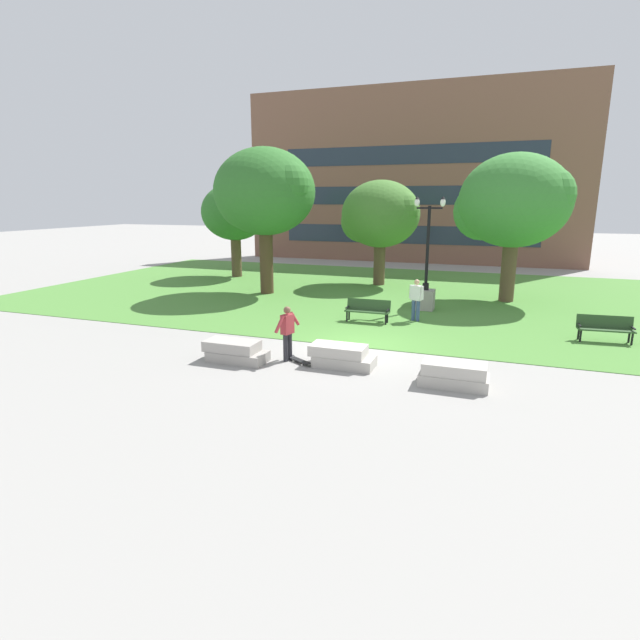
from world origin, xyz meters
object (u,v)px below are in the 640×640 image
person_skateboarder (287,330)px  lamp_post_right (426,287)px  park_bench_near_left (605,327)px  concrete_block_left (342,356)px  concrete_block_right (454,375)px  skateboard (300,361)px  person_bystander_near_lawn (416,298)px  park_bench_near_right (368,309)px  concrete_block_center (235,351)px

person_skateboarder → lamp_post_right: lamp_post_right is taller
park_bench_near_left → lamp_post_right: lamp_post_right is taller
concrete_block_left → concrete_block_right: (3.31, -0.54, 0.00)m
concrete_block_right → skateboard: (-4.56, 0.35, -0.22)m
concrete_block_right → lamp_post_right: bearing=102.9°
skateboard → lamp_post_right: size_ratio=0.20×
skateboard → person_skateboarder: bearing=165.2°
concrete_block_left → person_bystander_near_lawn: 6.59m
person_skateboarder → park_bench_near_left: person_skateboarder is taller
concrete_block_left → park_bench_near_right: bearing=96.7°
concrete_block_left → person_skateboarder: size_ratio=1.13×
concrete_block_left → skateboard: 1.28m
lamp_post_right → concrete_block_left: bearing=-97.6°
concrete_block_left → concrete_block_right: 3.35m
skateboard → park_bench_near_left: (9.10, 5.80, 0.45)m
park_bench_near_left → person_bystander_near_lawn: 6.78m
concrete_block_center → person_skateboarder: person_skateboarder is taller
concrete_block_right → park_bench_near_right: 7.36m
skateboard → lamp_post_right: (2.43, 8.98, 0.95)m
concrete_block_right → skateboard: 4.58m
concrete_block_center → concrete_block_right: bearing=1.1°
person_skateboarder → park_bench_near_right: person_skateboarder is taller
skateboard → lamp_post_right: lamp_post_right is taller
concrete_block_center → skateboard: concrete_block_center is taller
concrete_block_center → person_skateboarder: (1.50, 0.60, 0.66)m
concrete_block_right → skateboard: bearing=175.6°
concrete_block_center → park_bench_near_right: 6.81m
concrete_block_center → skateboard: bearing=13.6°
park_bench_near_left → park_bench_near_right: 8.51m
park_bench_near_left → park_bench_near_right: bearing=179.8°
concrete_block_left → person_bystander_near_lawn: (1.14, 6.45, 0.68)m
lamp_post_right → person_bystander_near_lawn: (-0.04, -2.34, -0.05)m
concrete_block_center → lamp_post_right: size_ratio=0.39×
park_bench_near_right → person_bystander_near_lawn: person_bystander_near_lawn is taller
person_skateboarder → concrete_block_right: bearing=-5.4°
person_skateboarder → skateboard: 1.01m
concrete_block_center → person_skateboarder: 1.75m
concrete_block_right → park_bench_near_right: size_ratio=1.00×
park_bench_near_left → lamp_post_right: bearing=154.5°
concrete_block_center → concrete_block_right: (6.53, 0.13, 0.00)m
concrete_block_center → lamp_post_right: lamp_post_right is taller
park_bench_near_left → lamp_post_right: 7.41m
lamp_post_right → concrete_block_center: bearing=-114.9°
person_skateboarder → concrete_block_left: bearing=2.2°
person_skateboarder → park_bench_near_right: bearing=79.5°
park_bench_near_right → person_bystander_near_lawn: (1.80, 0.81, 0.44)m
lamp_post_right → person_bystander_near_lawn: lamp_post_right is taller
concrete_block_right → park_bench_near_left: 7.65m
park_bench_near_right → concrete_block_right: bearing=-57.3°
lamp_post_right → person_bystander_near_lawn: size_ratio=2.91×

